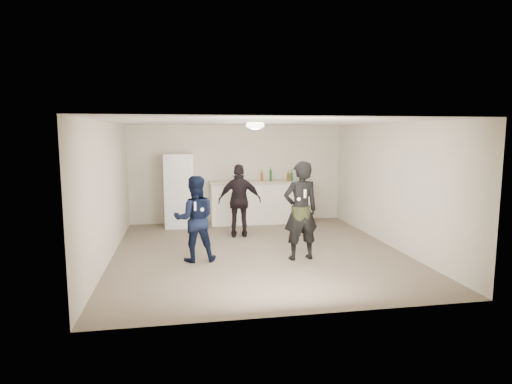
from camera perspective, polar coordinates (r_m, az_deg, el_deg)
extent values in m
plane|color=#6B5B4C|center=(8.43, 0.24, -7.95)|extent=(6.00, 6.00, 0.00)
plane|color=silver|center=(8.12, 0.25, 9.29)|extent=(6.00, 6.00, 0.00)
plane|color=beige|center=(11.13, -2.51, 2.43)|extent=(6.00, 0.00, 6.00)
plane|color=beige|center=(5.29, 6.05, -3.55)|extent=(6.00, 0.00, 6.00)
plane|color=beige|center=(8.16, -19.13, 0.05)|extent=(0.00, 6.00, 6.00)
plane|color=beige|center=(9.08, 17.59, 0.87)|extent=(0.00, 6.00, 6.00)
cube|color=white|center=(10.99, 0.78, -1.44)|extent=(2.60, 0.56, 1.05)
cube|color=#C5B299|center=(10.92, 0.78, 1.38)|extent=(2.68, 0.64, 0.04)
cube|color=white|center=(10.68, -10.23, 0.20)|extent=(0.70, 0.70, 1.80)
cylinder|color=silver|center=(10.26, -8.73, 2.18)|extent=(0.02, 0.02, 0.60)
ellipsoid|color=white|center=(8.41, -0.12, 8.90)|extent=(0.36, 0.36, 0.16)
cylinder|color=silver|center=(10.68, -3.09, 1.80)|extent=(0.08, 0.08, 0.17)
imported|color=#0F1B3F|center=(7.75, -8.16, -3.55)|extent=(0.77, 0.61, 1.55)
imported|color=black|center=(7.79, 5.98, -2.50)|extent=(0.70, 0.51, 1.80)
cylinder|color=#353C1B|center=(7.80, 5.97, -2.87)|extent=(0.34, 0.34, 0.28)
imported|color=black|center=(9.47, -2.18, -1.18)|extent=(1.00, 0.52, 1.62)
cube|color=white|center=(7.42, -8.12, -1.88)|extent=(0.04, 0.04, 0.15)
sphere|color=white|center=(7.47, -7.20, -2.35)|extent=(0.07, 0.07, 0.07)
cube|color=white|center=(7.49, 6.54, -0.21)|extent=(0.04, 0.04, 0.15)
sphere|color=white|center=(7.51, 5.73, -0.96)|extent=(0.07, 0.07, 0.07)
cylinder|color=#B3B9BE|center=(11.13, 5.19, 2.01)|extent=(0.07, 0.07, 0.17)
cylinder|color=brown|center=(10.96, 4.31, 1.98)|extent=(0.08, 0.08, 0.18)
cylinder|color=brown|center=(10.88, 0.78, 2.03)|extent=(0.07, 0.07, 0.21)
cylinder|color=#164D20|center=(10.86, 1.96, 2.19)|extent=(0.06, 0.06, 0.28)
cylinder|color=#164E22|center=(10.90, 4.75, 2.00)|extent=(0.07, 0.07, 0.21)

